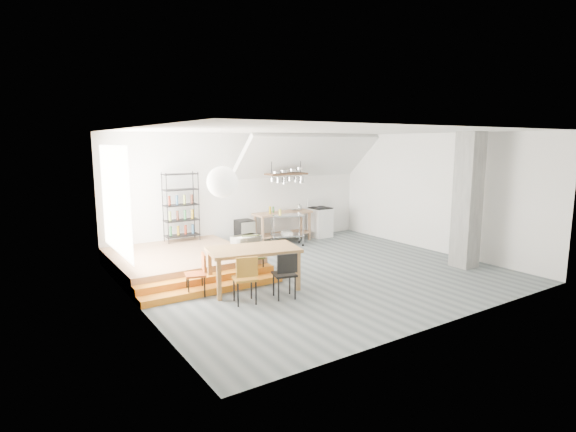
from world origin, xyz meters
TOP-DOWN VIEW (x-y plane):
  - floor at (0.00, 0.00)m, footprint 8.00×8.00m
  - wall_back at (0.00, 3.50)m, footprint 8.00×0.04m
  - wall_left at (-4.00, 0.00)m, footprint 0.04×7.00m
  - wall_right at (4.00, 0.00)m, footprint 0.04×7.00m
  - ceiling at (0.00, 0.00)m, footprint 8.00×7.00m
  - slope_ceiling at (1.80, 2.90)m, footprint 4.40×1.44m
  - window_pane at (-3.98, 1.50)m, footprint 0.02×2.50m
  - platform at (-2.50, 2.00)m, footprint 3.00×3.00m
  - step_lower at (-2.50, 0.05)m, footprint 3.00×0.35m
  - step_upper at (-2.50, 0.40)m, footprint 3.00×0.35m
  - concrete_column at (3.30, -1.50)m, footprint 0.50×0.50m
  - kitchen_counter at (1.10, 3.15)m, footprint 1.80×0.60m
  - stove at (2.50, 3.16)m, footprint 0.60×0.60m
  - pot_rack at (1.13, 2.92)m, footprint 1.20×0.50m
  - wire_shelving at (-2.00, 3.20)m, footprint 0.88×0.38m
  - microwave_shelf at (-1.40, 0.75)m, footprint 0.60×0.40m
  - paper_lantern at (-2.33, -0.08)m, footprint 0.60×0.60m
  - dining_table at (-1.75, -0.20)m, footprint 1.96×1.35m
  - chair_mustard at (-2.30, -0.90)m, footprint 0.51×0.51m
  - chair_black at (-1.53, -1.06)m, footprint 0.51×0.51m
  - chair_olive at (-1.36, 0.54)m, footprint 0.49×0.49m
  - chair_red at (-2.83, 0.02)m, footprint 0.46×0.46m
  - rolling_cart at (0.96, 2.70)m, footprint 1.03×0.80m
  - mini_fridge at (-0.16, 3.20)m, footprint 0.46×0.46m
  - microwave at (-1.40, 0.75)m, footprint 0.65×0.49m
  - bowl at (1.49, 3.10)m, footprint 0.24×0.24m

SIDE VIEW (x-z plane):
  - floor at x=0.00m, z-range 0.00..0.00m
  - step_lower at x=-2.50m, z-range 0.00..0.13m
  - step_upper at x=-2.50m, z-range 0.00..0.27m
  - platform at x=-2.50m, z-range 0.00..0.40m
  - mini_fridge at x=-0.16m, z-range 0.00..0.78m
  - stove at x=2.50m, z-range -0.11..1.07m
  - chair_red at x=-2.83m, z-range 0.08..0.91m
  - chair_black at x=-1.53m, z-range 0.09..0.99m
  - microwave_shelf at x=-1.40m, z-range 0.46..0.63m
  - chair_mustard at x=-2.30m, z-range 0.09..1.01m
  - chair_olive at x=-1.36m, z-range 0.09..1.01m
  - rolling_cart at x=0.96m, z-range 0.13..1.04m
  - kitchen_counter at x=1.10m, z-range 0.17..1.08m
  - microwave at x=-1.40m, z-range 0.56..0.90m
  - dining_table at x=-1.75m, z-range 0.33..1.18m
  - bowl at x=1.49m, z-range 0.91..0.96m
  - wire_shelving at x=-2.00m, z-range 0.43..2.23m
  - wall_back at x=0.00m, z-range 0.00..3.20m
  - wall_left at x=-4.00m, z-range 0.00..3.20m
  - wall_right at x=4.00m, z-range 0.00..3.20m
  - concrete_column at x=3.30m, z-range 0.00..3.20m
  - window_pane at x=-3.98m, z-range 0.70..2.90m
  - pot_rack at x=1.13m, z-range 1.26..2.69m
  - paper_lantern at x=-2.33m, z-range 1.90..2.50m
  - slope_ceiling at x=1.80m, z-range 1.89..3.21m
  - ceiling at x=0.00m, z-range 3.19..3.21m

